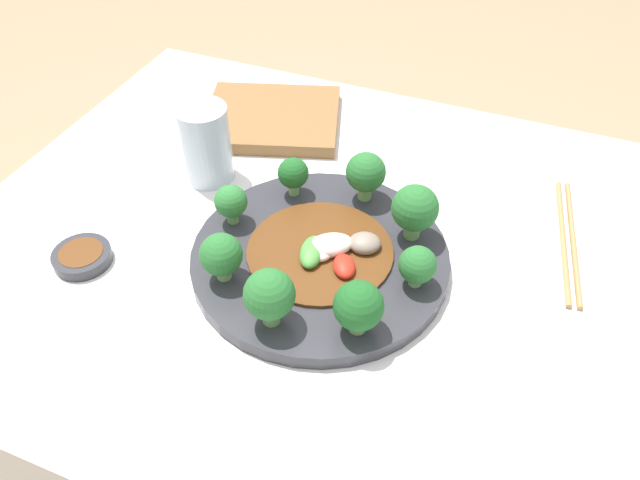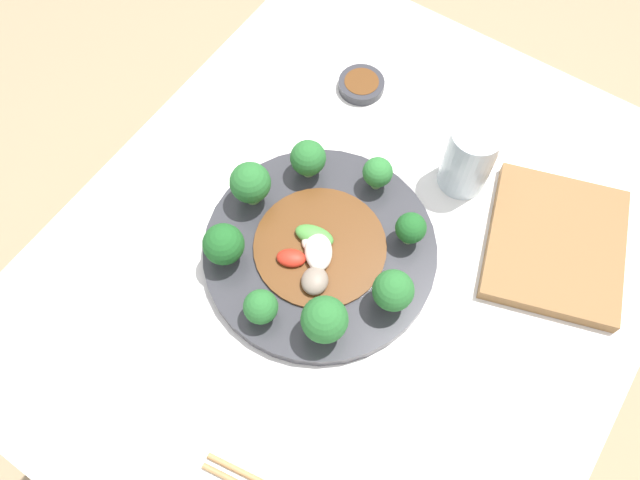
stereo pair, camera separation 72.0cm
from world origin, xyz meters
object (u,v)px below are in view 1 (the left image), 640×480
Objects in this scene: broccoli_south at (366,173)px; broccoli_east at (231,202)px; stirfry_center at (327,250)px; broccoli_west at (417,265)px; broccoli_southwest at (415,209)px; broccoli_north at (269,295)px; chopsticks at (568,240)px; sauce_dish at (82,256)px; drinking_glass at (206,144)px; broccoli_northeast at (221,255)px; broccoli_southeast at (293,174)px; plate at (320,258)px; cutting_board at (272,118)px; broccoli_northwest at (358,306)px.

broccoli_south is 0.17m from broccoli_east.
broccoli_south reaches higher than broccoli_east.
broccoli_south is 0.12m from stirfry_center.
broccoli_southwest is at bearing -71.42° from broccoli_west.
broccoli_north reaches higher than chopsticks.
broccoli_east is (0.11, -0.13, -0.01)m from broccoli_north.
sauce_dish reaches higher than chopsticks.
drinking_glass is at bearing -106.44° from sauce_dish.
broccoli_south is 0.38× the size of stirfry_center.
broccoli_northeast is at bearing 32.28° from chopsticks.
broccoli_north reaches higher than broccoli_southeast.
broccoli_south is at bearing -97.77° from plate.
stirfry_center is 0.32m from cutting_board.
broccoli_west is 0.98× the size of broccoli_east.
broccoli_southwest is at bearing -143.54° from plate.
broccoli_north is at bearing 177.28° from sauce_dish.
stirfry_center is at bearing -159.36° from sauce_dish.
broccoli_northwest is at bearing 130.65° from plate.
broccoli_southeast is at bearing -50.11° from broccoli_northwest.
broccoli_north is at bearing 153.62° from broccoli_northeast.
plate is at bearing -158.86° from sauce_dish.
broccoli_southwest is 0.33m from cutting_board.
broccoli_east is at bearing -4.21° from broccoli_west.
broccoli_southeast is 0.09m from broccoli_east.
broccoli_northwest is 0.17m from broccoli_northeast.
broccoli_north is 1.32× the size of broccoli_east.
broccoli_east is 0.25m from cutting_board.
drinking_glass is (0.21, -0.10, 0.05)m from plate.
chopsticks is (-0.19, -0.24, -0.05)m from broccoli_northwest.
plate is 4.59× the size of broccoli_south.
drinking_glass is 0.22m from sauce_dish.
broccoli_north reaches higher than broccoli_east.
broccoli_northeast is 0.09m from broccoli_north.
drinking_glass is at bearing 3.65° from broccoli_south.
broccoli_east is 0.12m from drinking_glass.
broccoli_east reaches higher than chopsticks.
broccoli_south is at bearing -163.69° from broccoli_southeast.
broccoli_northeast is (0.18, 0.15, -0.01)m from broccoli_southwest.
drinking_glass reaches higher than cutting_board.
broccoli_northeast is 1.14× the size of broccoli_east.
broccoli_west is 0.17m from broccoli_north.
sauce_dish is (0.26, -0.01, -0.05)m from broccoli_north.
chopsticks is (-0.26, -0.03, -0.05)m from broccoli_south.
broccoli_north reaches higher than sauce_dish.
drinking_glass is at bearing -26.20° from plate.
broccoli_north reaches higher than cutting_board.
broccoli_south is 0.23m from broccoli_north.
broccoli_west is at bearing 176.36° from stirfry_center.
broccoli_northeast reaches higher than broccoli_southeast.
cutting_board is at bearing -41.07° from broccoli_west.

